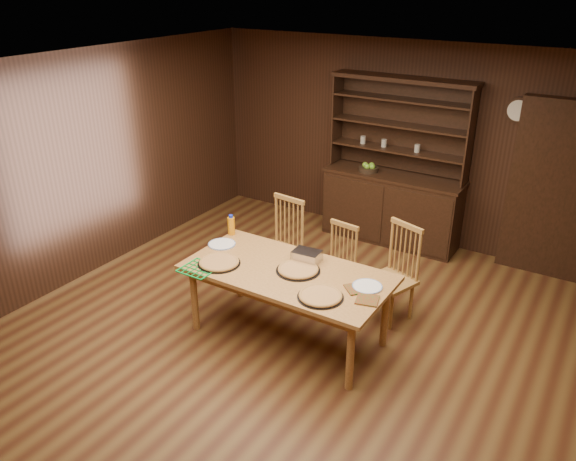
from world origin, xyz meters
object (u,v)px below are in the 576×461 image
Objects in this scene: chair_left at (284,241)px; chair_center at (339,261)px; dining_table at (287,278)px; chair_right at (397,269)px; china_hutch at (392,199)px; juice_bottle at (231,225)px.

chair_left is 0.69m from chair_center.
dining_table is 1.90× the size of chair_right.
china_hutch reaches higher than juice_bottle.
chair_right is 4.64× the size of juice_bottle.
chair_center is (0.69, 0.03, -0.09)m from chair_left.
chair_center is at bearing 83.55° from dining_table.
chair_center is at bearing 9.30° from chair_left.
chair_right is (0.65, 0.04, 0.08)m from chair_center.
chair_right is (0.76, -1.71, -0.04)m from china_hutch.
chair_right reaches higher than dining_table.
dining_table is at bearing -89.82° from china_hutch.
chair_left is 1.18× the size of chair_center.
china_hutch is at bearing 101.48° from chair_center.
china_hutch is 9.67× the size of juice_bottle.
chair_left is 1.34m from chair_right.
chair_center is (0.10, 0.89, -0.20)m from dining_table.
chair_right is at bearing 18.11° from juice_bottle.
chair_left is at bearing -157.11° from chair_right.
chair_center is (0.11, -1.75, -0.12)m from china_hutch.
china_hutch reaches higher than chair_center.
chair_center is at bearing -156.51° from chair_right.
china_hutch reaches higher than chair_right.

